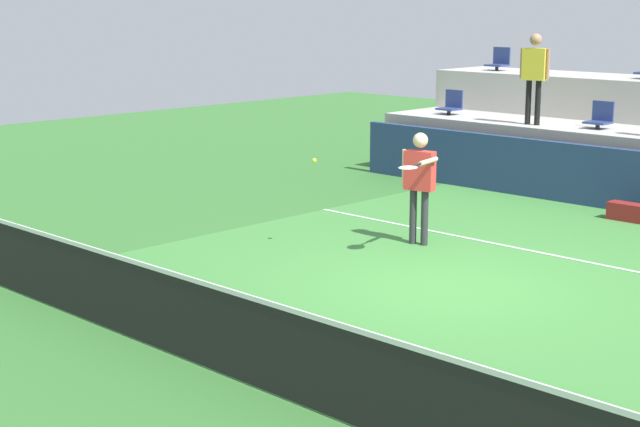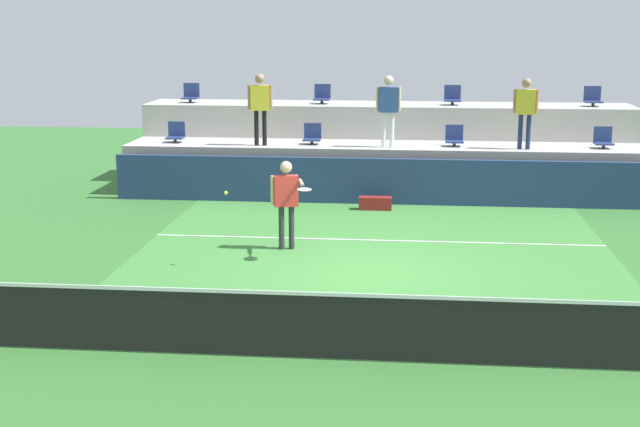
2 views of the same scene
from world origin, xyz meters
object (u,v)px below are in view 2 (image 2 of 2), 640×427
stadium_chair_upper_far_left (191,94)px  spectator_in_white (526,106)px  stadium_chair_upper_left (322,96)px  stadium_chair_lower_far_left (176,134)px  stadium_chair_lower_left (312,135)px  stadium_chair_lower_far_right (603,139)px  tennis_player (287,196)px  stadium_chair_upper_far_right (593,98)px  tennis_ball (226,193)px  spectator_in_grey (260,102)px  equipment_bag (375,203)px  stadium_chair_upper_right (453,97)px  spectator_leaning_on_rail (388,104)px  stadium_chair_lower_right (454,137)px

stadium_chair_upper_far_left → spectator_in_white: 9.01m
stadium_chair_upper_left → spectator_in_white: (5.13, -2.18, -0.03)m
stadium_chair_lower_far_left → stadium_chair_lower_left: 3.52m
stadium_chair_lower_far_right → tennis_player: 9.05m
stadium_chair_upper_far_right → stadium_chair_upper_left: bearing=180.0°
tennis_player → tennis_ball: tennis_player is taller
tennis_ball → stadium_chair_upper_far_right: bearing=48.0°
spectator_in_grey → equipment_bag: bearing=-27.4°
stadium_chair_upper_right → spectator_leaning_on_rail: (-1.65, -2.18, -0.00)m
stadium_chair_upper_far_right → equipment_bag: stadium_chair_upper_far_right is taller
stadium_chair_lower_far_right → stadium_chair_upper_left: 7.35m
spectator_in_grey → stadium_chair_lower_far_right: bearing=2.6°
stadium_chair_upper_far_left → spectator_leaning_on_rail: (5.45, -2.18, -0.00)m
spectator_leaning_on_rail → spectator_in_white: size_ratio=1.02×
tennis_ball → equipment_bag: tennis_ball is taller
tennis_ball → spectator_in_grey: bearing=94.2°
spectator_leaning_on_rail → stadium_chair_upper_far_left: bearing=158.2°
stadium_chair_upper_right → tennis_ball: bearing=-116.1°
spectator_in_white → stadium_chair_lower_far_left: bearing=177.5°
stadium_chair_lower_far_right → spectator_leaning_on_rail: size_ratio=0.30×
stadium_chair_lower_far_right → tennis_ball: bearing=-138.4°
tennis_player → tennis_ball: (-0.90, -1.33, 0.30)m
stadium_chair_lower_far_left → stadium_chair_upper_right: (7.07, 1.80, 0.85)m
stadium_chair_lower_far_right → stadium_chair_upper_far_left: size_ratio=1.00×
stadium_chair_upper_far_left → spectator_in_grey: size_ratio=0.29×
spectator_in_grey → equipment_bag: (2.94, -1.52, -2.18)m
spectator_in_white → equipment_bag: (-3.52, -1.52, -2.14)m
tennis_player → spectator_in_white: bearing=46.4°
stadium_chair_lower_far_right → stadium_chair_upper_left: bearing=165.7°
stadium_chair_lower_left → stadium_chair_upper_far_left: 4.06m
stadium_chair_lower_left → stadium_chair_upper_far_left: (-3.54, 1.80, 0.85)m
spectator_leaning_on_rail → tennis_ball: spectator_leaning_on_rail is taller
spectator_leaning_on_rail → stadium_chair_lower_right: bearing=13.2°
stadium_chair_lower_right → tennis_ball: stadium_chair_lower_right is taller
stadium_chair_lower_far_left → stadium_chair_upper_right: stadium_chair_upper_right is taller
stadium_chair_upper_right → spectator_in_grey: size_ratio=0.29×
stadium_chair_lower_right → tennis_player: size_ratio=0.30×
stadium_chair_lower_far_left → stadium_chair_lower_far_right: 10.67m
stadium_chair_lower_left → stadium_chair_lower_far_right: bearing=0.0°
spectator_in_white → stadium_chair_lower_far_right: bearing=11.1°
stadium_chair_lower_far_left → spectator_in_white: (8.72, -0.38, 0.82)m
stadium_chair_lower_far_left → stadium_chair_lower_right: same height
stadium_chair_lower_far_left → spectator_in_white: size_ratio=0.30×
stadium_chair_lower_far_left → stadium_chair_lower_far_right: (10.67, 0.00, 0.00)m
stadium_chair_lower_left → stadium_chair_upper_right: size_ratio=1.00×
stadium_chair_lower_right → spectator_in_grey: spectator_in_grey is taller
stadium_chair_lower_right → stadium_chair_upper_far_right: 4.16m
stadium_chair_lower_far_right → spectator_in_white: spectator_in_white is taller
stadium_chair_upper_right → stadium_chair_lower_far_left: bearing=-165.7°
stadium_chair_lower_far_left → stadium_chair_upper_left: stadium_chair_upper_left is taller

